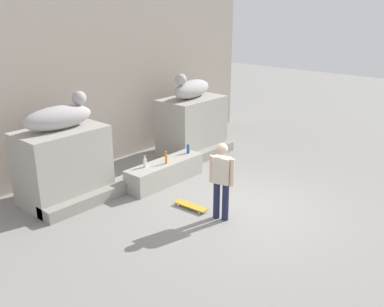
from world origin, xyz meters
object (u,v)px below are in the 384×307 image
object	(u,v)px
bottle_orange	(166,158)
bottle_blue	(188,149)
skater	(222,178)
statue_reclining_left	(60,116)
skateboard	(191,206)
bottle_clear	(145,162)
statue_reclining_right	(191,88)

from	to	relation	value
bottle_orange	bottle_blue	bearing A→B (deg)	6.89
skater	statue_reclining_left	bearing A→B (deg)	-169.01
statue_reclining_left	skateboard	size ratio (longest dim) A/B	2.02
skateboard	bottle_blue	world-z (taller)	bottle_blue
statue_reclining_left	bottle_clear	world-z (taller)	statue_reclining_left
bottle_blue	statue_reclining_left	bearing A→B (deg)	161.22
statue_reclining_left	bottle_clear	distance (m)	2.26
statue_reclining_left	skater	size ratio (longest dim) A/B	0.98
statue_reclining_right	skater	distance (m)	4.43
statue_reclining_left	statue_reclining_right	xyz separation A→B (m)	(4.34, -0.00, 0.00)
skateboard	bottle_orange	world-z (taller)	bottle_orange
statue_reclining_right	skateboard	size ratio (longest dim) A/B	2.05
bottle_orange	bottle_clear	bearing A→B (deg)	157.81
bottle_clear	bottle_blue	bearing A→B (deg)	-3.84
skater	bottle_orange	world-z (taller)	skater
skater	bottle_clear	distance (m)	2.37
statue_reclining_left	skater	bearing A→B (deg)	-60.56
statue_reclining_left	bottle_clear	bearing A→B (deg)	-26.44
statue_reclining_left	bottle_blue	size ratio (longest dim) A/B	5.74
skater	bottle_clear	size ratio (longest dim) A/B	5.77
skater	bottle_clear	bearing A→B (deg)	164.78
skater	bottle_blue	bearing A→B (deg)	132.25
statue_reclining_left	skater	distance (m)	3.79
statue_reclining_right	bottle_orange	bearing A→B (deg)	19.57
statue_reclining_left	skateboard	distance (m)	3.49
statue_reclining_left	bottle_blue	xyz separation A→B (m)	(3.05, -1.04, -1.30)
statue_reclining_right	bottle_clear	size ratio (longest dim) A/B	5.74
skateboard	statue_reclining_right	bearing A→B (deg)	128.36
statue_reclining_left	bottle_clear	xyz separation A→B (m)	(1.60, -0.94, -1.29)
skater	bottle_blue	world-z (taller)	skater
bottle_blue	skater	bearing A→B (deg)	-123.32
statue_reclining_right	bottle_orange	size ratio (longest dim) A/B	5.23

